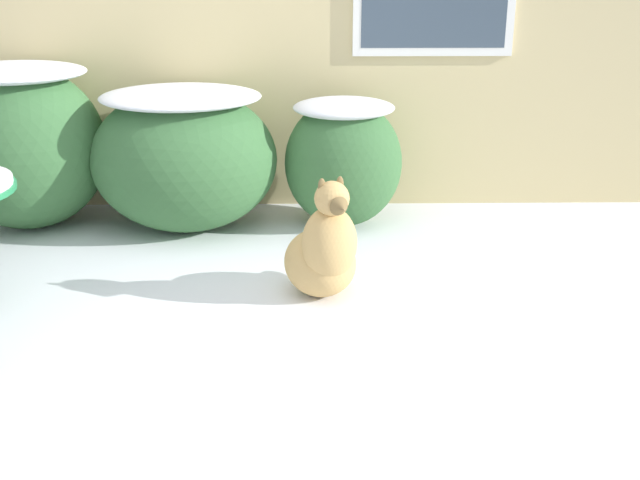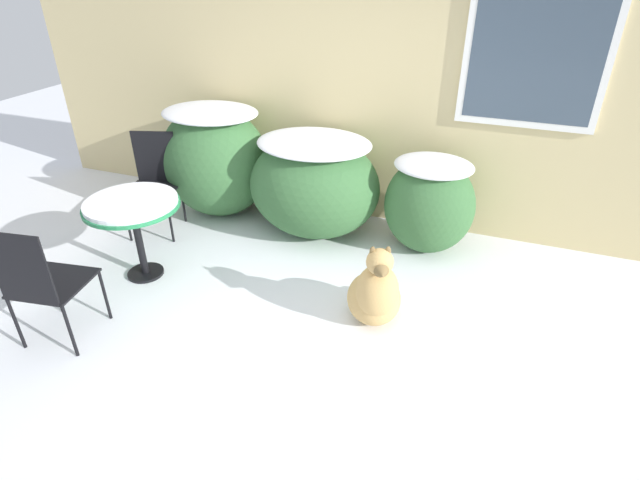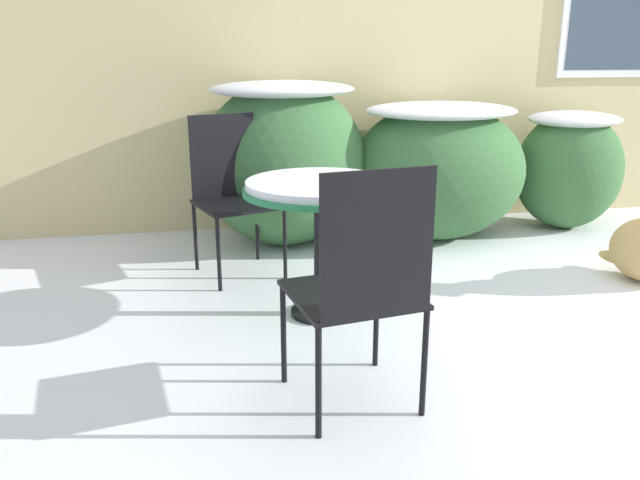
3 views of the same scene
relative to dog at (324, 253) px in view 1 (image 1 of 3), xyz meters
The scene contains 5 objects.
ground_plane 0.72m from the dog, 140.15° to the right, with size 16.00×16.00×0.00m, color white.
shrub_left 2.47m from the dog, 149.13° to the left, with size 1.18×0.97×1.17m.
shrub_middle 1.56m from the dog, 128.63° to the left, with size 1.31×1.08×1.01m.
shrub_right 1.30m from the dog, 82.61° to the left, with size 0.84×0.74×0.92m.
dog is the anchor object (origin of this frame).
Camera 1 is at (0.43, -3.85, 1.99)m, focal length 45.00 mm.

